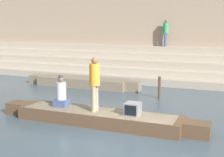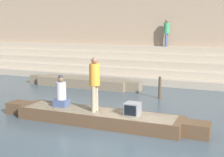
% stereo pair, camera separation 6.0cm
% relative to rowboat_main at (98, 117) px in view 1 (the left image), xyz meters
% --- Properties ---
extents(ground_plane, '(120.00, 120.00, 0.00)m').
position_rel_rowboat_main_xyz_m(ground_plane, '(1.31, -0.65, -0.22)').
color(ground_plane, '#3D4C56').
extents(ghat_steps, '(36.00, 3.46, 1.93)m').
position_rel_rowboat_main_xyz_m(ghat_steps, '(1.31, 9.17, 0.48)').
color(ghat_steps, tan).
rests_on(ghat_steps, ground).
extents(back_wall, '(34.20, 1.28, 6.85)m').
position_rel_rowboat_main_xyz_m(back_wall, '(1.31, 11.03, 3.18)').
color(back_wall, tan).
rests_on(back_wall, ground).
extents(rowboat_main, '(7.12, 1.29, 0.42)m').
position_rel_rowboat_main_xyz_m(rowboat_main, '(0.00, 0.00, 0.00)').
color(rowboat_main, brown).
rests_on(rowboat_main, ground).
extents(person_standing, '(0.34, 0.34, 1.77)m').
position_rel_rowboat_main_xyz_m(person_standing, '(-0.09, -0.02, 1.22)').
color(person_standing, gray).
rests_on(person_standing, rowboat_main).
extents(person_rowing, '(0.48, 0.38, 1.11)m').
position_rel_rowboat_main_xyz_m(person_rowing, '(-1.43, 0.08, 0.64)').
color(person_rowing, '#3D4C75').
rests_on(person_rowing, rowboat_main).
extents(tv_set, '(0.45, 0.46, 0.40)m').
position_rel_rowboat_main_xyz_m(tv_set, '(1.20, 0.01, 0.39)').
color(tv_set, slate).
rests_on(tv_set, rowboat_main).
extents(moored_boat_shore, '(6.38, 1.10, 0.47)m').
position_rel_rowboat_main_xyz_m(moored_boat_shore, '(-3.45, 5.39, 0.03)').
color(moored_boat_shore, '#756651').
rests_on(moored_boat_shore, ground).
extents(mooring_post, '(0.12, 0.12, 0.98)m').
position_rel_rowboat_main_xyz_m(mooring_post, '(0.98, 4.31, 0.27)').
color(mooring_post, '#473828').
rests_on(mooring_post, ground).
extents(person_on_steps, '(0.34, 0.34, 1.63)m').
position_rel_rowboat_main_xyz_m(person_on_steps, '(-0.13, 10.09, 2.65)').
color(person_on_steps, '#3D4C75').
rests_on(person_on_steps, ghat_steps).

